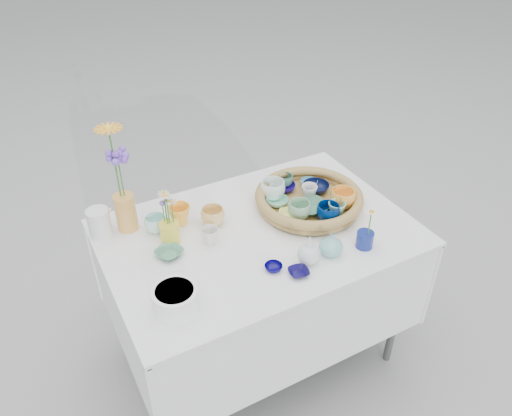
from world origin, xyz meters
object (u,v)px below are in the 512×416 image
display_table (258,351)px  bud_vase_seafoam (331,244)px  tall_vase_yellow (126,212)px  wicker_tray (309,199)px

display_table → bud_vase_seafoam: size_ratio=13.00×
bud_vase_seafoam → tall_vase_yellow: (-0.64, 0.54, 0.03)m
wicker_tray → bud_vase_seafoam: size_ratio=4.89×
wicker_tray → tall_vase_yellow: size_ratio=2.96×
display_table → tall_vase_yellow: tall_vase_yellow is taller
display_table → bud_vase_seafoam: bearing=-55.5°
bud_vase_seafoam → tall_vase_yellow: 0.84m
display_table → wicker_tray: (0.28, 0.05, 0.80)m
wicker_tray → tall_vase_yellow: 0.78m
display_table → wicker_tray: bearing=10.1°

